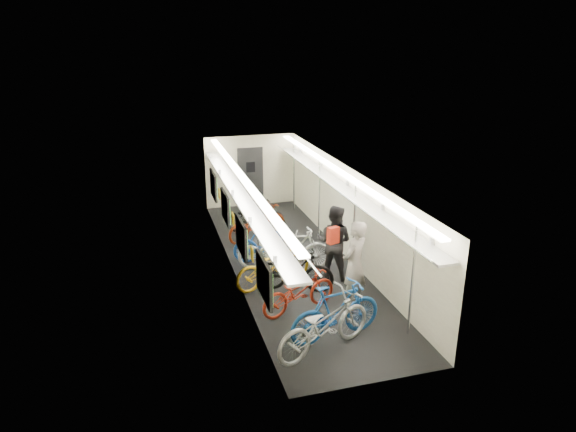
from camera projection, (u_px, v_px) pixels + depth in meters
train_car_shell at (270, 194)px, 13.11m from camera, size 10.00×10.00×10.00m
bicycle_0 at (324, 324)px, 9.26m from camera, size 2.23×1.45×1.11m
bicycle_1 at (336, 311)px, 9.64m from camera, size 2.00×0.90×1.16m
bicycle_2 at (299, 291)px, 10.66m from camera, size 1.86×1.10×0.92m
bicycle_3 at (295, 270)px, 11.49m from camera, size 1.80×1.18×1.05m
bicycle_4 at (273, 265)px, 11.75m from camera, size 2.05×1.20×1.02m
bicycle_5 at (294, 250)px, 12.52m from camera, size 1.89×0.77×1.10m
bicycle_6 at (275, 252)px, 12.53m from camera, size 1.98×1.36×0.98m
bicycle_7 at (266, 244)px, 13.02m from camera, size 1.71×0.73×0.99m
bicycle_8 at (257, 223)px, 14.46m from camera, size 2.03×1.38×1.01m
bicycle_9 at (256, 216)px, 14.98m from camera, size 1.75×0.79×1.01m
passenger_near at (354, 264)px, 10.74m from camera, size 0.83×0.78×1.91m
passenger_mid at (334, 242)px, 12.07m from camera, size 1.10×1.08×1.79m
backpack at (333, 235)px, 11.43m from camera, size 0.29×0.22×0.38m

